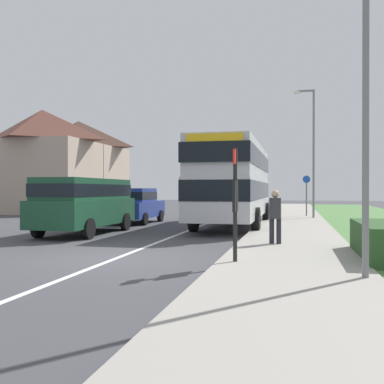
% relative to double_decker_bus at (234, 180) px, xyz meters
% --- Properties ---
extents(ground_plane, '(120.00, 120.00, 0.00)m').
position_rel_double_decker_bus_xyz_m(ground_plane, '(-1.54, -10.19, -2.14)').
color(ground_plane, '#424247').
extents(lane_marking_centre, '(0.14, 60.00, 0.01)m').
position_rel_double_decker_bus_xyz_m(lane_marking_centre, '(-1.54, -2.19, -2.14)').
color(lane_marking_centre, silver).
rests_on(lane_marking_centre, ground_plane).
extents(pavement_near_side, '(3.20, 68.00, 0.12)m').
position_rel_double_decker_bus_xyz_m(pavement_near_side, '(2.66, -4.19, -2.08)').
color(pavement_near_side, '#9E998E').
rests_on(pavement_near_side, ground_plane).
extents(roadside_hedge, '(1.10, 3.50, 0.90)m').
position_rel_double_decker_bus_xyz_m(roadside_hedge, '(4.76, -9.18, -1.69)').
color(roadside_hedge, '#2D5128').
rests_on(roadside_hedge, ground_plane).
extents(double_decker_bus, '(2.80, 10.50, 3.70)m').
position_rel_double_decker_bus_xyz_m(double_decker_bus, '(0.00, 0.00, 0.00)').
color(double_decker_bus, '#BCBCC1').
rests_on(double_decker_bus, ground_plane).
extents(parked_van_dark_green, '(2.11, 5.44, 2.10)m').
position_rel_double_decker_bus_xyz_m(parked_van_dark_green, '(-5.05, -4.77, -0.88)').
color(parked_van_dark_green, '#19472D').
rests_on(parked_van_dark_green, ground_plane).
extents(parked_car_blue, '(1.90, 4.13, 1.75)m').
position_rel_double_decker_bus_xyz_m(parked_car_blue, '(-5.04, 0.77, -1.19)').
color(parked_car_blue, navy).
rests_on(parked_car_blue, ground_plane).
extents(pedestrian_at_stop, '(0.34, 0.34, 1.67)m').
position_rel_double_decker_bus_xyz_m(pedestrian_at_stop, '(2.18, -7.28, -1.17)').
color(pedestrian_at_stop, '#23232D').
rests_on(pedestrian_at_stop, ground_plane).
extents(bus_stop_sign, '(0.09, 0.52, 2.60)m').
position_rel_double_decker_bus_xyz_m(bus_stop_sign, '(1.46, -10.70, -0.60)').
color(bus_stop_sign, black).
rests_on(bus_stop_sign, ground_plane).
extents(cycle_route_sign, '(0.44, 0.08, 2.52)m').
position_rel_double_decker_bus_xyz_m(cycle_route_sign, '(3.40, 7.02, -0.71)').
color(cycle_route_sign, slate).
rests_on(cycle_route_sign, ground_plane).
extents(street_lamp_near, '(1.14, 0.20, 8.30)m').
position_rel_double_decker_bus_xyz_m(street_lamp_near, '(3.87, -11.95, 2.57)').
color(street_lamp_near, slate).
rests_on(street_lamp_near, ground_plane).
extents(street_lamp_mid, '(1.14, 0.20, 7.25)m').
position_rel_double_decker_bus_xyz_m(street_lamp_mid, '(3.64, 5.33, 2.03)').
color(street_lamp_mid, slate).
rests_on(street_lamp_mid, ground_plane).
extents(house_terrace_far_side, '(6.99, 10.91, 7.42)m').
position_rel_double_decker_bus_xyz_m(house_terrace_far_side, '(-14.95, 11.10, 1.57)').
color(house_terrace_far_side, tan).
rests_on(house_terrace_far_side, ground_plane).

